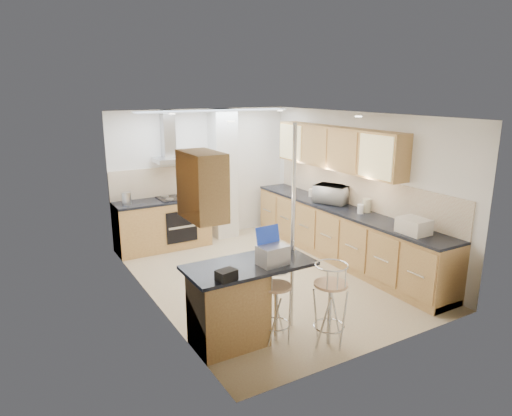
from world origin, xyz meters
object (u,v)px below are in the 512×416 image
laptop (273,255)px  bar_stool_end (330,304)px  microwave (332,194)px  bar_stool_near (276,305)px  bread_bin (414,226)px

laptop → bar_stool_end: (0.51, -0.42, -0.56)m
microwave → laptop: microwave is taller
bar_stool_near → bar_stool_end: bar_stool_end is taller
bar_stool_end → bread_bin: bread_bin is taller
bar_stool_end → bread_bin: 1.95m
microwave → bread_bin: 1.94m
microwave → bread_bin: (-0.14, -1.94, -0.05)m
microwave → laptop: size_ratio=1.76×
laptop → bar_stool_end: 0.86m
microwave → bar_stool_end: microwave is taller
bar_stool_near → bread_bin: bearing=-2.3°
bar_stool_end → bar_stool_near: bearing=70.4°
laptop → bar_stool_near: 0.60m
laptop → microwave: bearing=34.9°
laptop → bar_stool_near: size_ratio=0.36×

